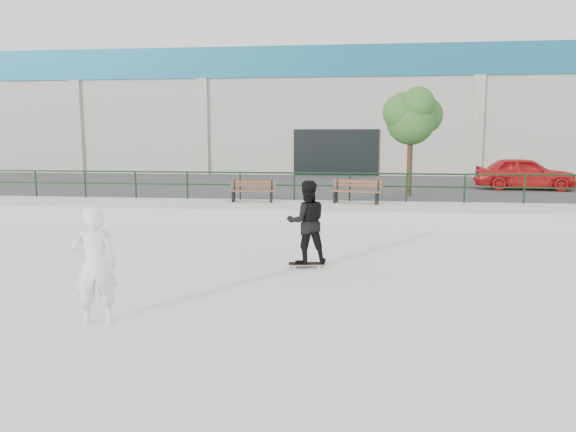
# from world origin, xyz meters

# --- Properties ---
(ground) EXTENTS (120.00, 120.00, 0.00)m
(ground) POSITION_xyz_m (0.00, 0.00, 0.00)
(ground) COLOR beige
(ground) RESTS_ON ground
(ledge) EXTENTS (30.00, 3.00, 0.50)m
(ledge) POSITION_xyz_m (0.00, 9.50, 0.25)
(ledge) COLOR #B6B0A6
(ledge) RESTS_ON ground
(parking_strip) EXTENTS (60.00, 14.00, 0.50)m
(parking_strip) POSITION_xyz_m (0.00, 18.00, 0.25)
(parking_strip) COLOR #383838
(parking_strip) RESTS_ON ground
(railing) EXTENTS (28.00, 0.06, 1.03)m
(railing) POSITION_xyz_m (-0.00, 10.80, 1.24)
(railing) COLOR black
(railing) RESTS_ON ledge
(commercial_building) EXTENTS (44.20, 16.33, 8.00)m
(commercial_building) POSITION_xyz_m (-0.00, 31.99, 4.58)
(commercial_building) COLOR #B5AFA2
(commercial_building) RESTS_ON ground
(bench_left) EXTENTS (1.65, 0.55, 0.75)m
(bench_left) POSITION_xyz_m (-2.44, 10.26, 0.87)
(bench_left) COLOR brown
(bench_left) RESTS_ON ledge
(bench_right) EXTENTS (1.82, 0.86, 0.81)m
(bench_right) POSITION_xyz_m (1.24, 10.26, 0.90)
(bench_right) COLOR brown
(bench_right) RESTS_ON ledge
(tree) EXTENTS (2.34, 2.08, 4.16)m
(tree) POSITION_xyz_m (3.30, 12.89, 3.62)
(tree) COLOR #4B3225
(tree) RESTS_ON parking_strip
(red_car) EXTENTS (4.31, 2.10, 1.42)m
(red_car) POSITION_xyz_m (8.51, 16.20, 1.21)
(red_car) COLOR red
(red_car) RESTS_ON parking_strip
(skateboard) EXTENTS (0.80, 0.31, 0.09)m
(skateboard) POSITION_xyz_m (0.19, 2.57, 0.07)
(skateboard) COLOR black
(skateboard) RESTS_ON ground
(standing_skater) EXTENTS (1.03, 0.90, 1.80)m
(standing_skater) POSITION_xyz_m (0.19, 2.57, 1.00)
(standing_skater) COLOR black
(standing_skater) RESTS_ON skateboard
(seated_skater) EXTENTS (0.77, 0.65, 1.80)m
(seated_skater) POSITION_xyz_m (-2.67, -1.48, 0.90)
(seated_skater) COLOR white
(seated_skater) RESTS_ON ground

